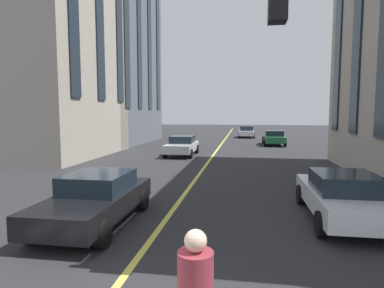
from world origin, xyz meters
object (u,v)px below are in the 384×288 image
Objects in this scene: car_green_parked_b at (274,138)px; car_white_trailing at (247,132)px; car_white_near at (342,196)px; car_silver_parked_a at (182,145)px; car_black_oncoming at (96,198)px.

car_white_trailing is (9.08, 2.45, -0.00)m from car_green_parked_b.
car_white_trailing is at bearing 4.56° from car_white_near.
car_silver_parked_a and car_white_near have the same top height.
car_black_oncoming and car_silver_parked_a have the same top height.
car_white_near is at bearing -78.48° from car_black_oncoming.
car_black_oncoming is 1.00× the size of car_silver_parked_a.
car_silver_parked_a is (14.40, 0.39, 0.00)m from car_black_oncoming.
car_silver_parked_a is 11.12m from car_green_parked_b.
car_white_trailing is at bearing -14.73° from car_silver_parked_a.
car_green_parked_b is 1.13× the size of car_white_trailing.
car_white_trailing is (17.64, -4.64, -0.00)m from car_silver_parked_a.
car_white_near is (1.36, -6.69, 0.00)m from car_black_oncoming.
car_silver_parked_a is 1.00× the size of car_white_near.
car_green_parked_b and car_white_near have the same top height.
car_silver_parked_a is 18.24m from car_white_trailing.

